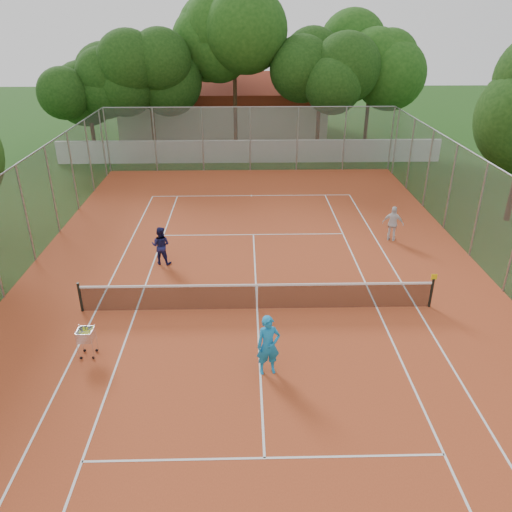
{
  "coord_description": "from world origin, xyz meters",
  "views": [
    {
      "loc": [
        -0.39,
        -14.57,
        9.07
      ],
      "look_at": [
        0.0,
        1.5,
        1.3
      ],
      "focal_mm": 35.0,
      "sensor_mm": 36.0,
      "label": 1
    }
  ],
  "objects_px": {
    "tennis_net": "(257,296)",
    "clubhouse": "(224,106)",
    "ball_hopper": "(87,342)",
    "player_far_left": "(161,245)",
    "player_near": "(268,345)",
    "player_far_right": "(393,224)"
  },
  "relations": [
    {
      "from": "player_far_right",
      "to": "ball_hopper",
      "type": "bearing_deg",
      "value": 58.85
    },
    {
      "from": "tennis_net",
      "to": "player_far_left",
      "type": "xyz_separation_m",
      "value": [
        -3.75,
        3.58,
        0.29
      ]
    },
    {
      "from": "tennis_net",
      "to": "player_far_right",
      "type": "bearing_deg",
      "value": 42.61
    },
    {
      "from": "player_near",
      "to": "player_far_left",
      "type": "relative_size",
      "value": 1.15
    },
    {
      "from": "clubhouse",
      "to": "ball_hopper",
      "type": "bearing_deg",
      "value": -95.49
    },
    {
      "from": "tennis_net",
      "to": "ball_hopper",
      "type": "bearing_deg",
      "value": -153.69
    },
    {
      "from": "tennis_net",
      "to": "clubhouse",
      "type": "bearing_deg",
      "value": 93.95
    },
    {
      "from": "clubhouse",
      "to": "player_near",
      "type": "bearing_deg",
      "value": -86.08
    },
    {
      "from": "player_far_left",
      "to": "ball_hopper",
      "type": "height_order",
      "value": "player_far_left"
    },
    {
      "from": "tennis_net",
      "to": "ball_hopper",
      "type": "xyz_separation_m",
      "value": [
        -5.03,
        -2.49,
        0.0
      ]
    },
    {
      "from": "clubhouse",
      "to": "player_far_left",
      "type": "bearing_deg",
      "value": -93.93
    },
    {
      "from": "clubhouse",
      "to": "player_far_left",
      "type": "xyz_separation_m",
      "value": [
        -1.75,
        -25.42,
        -1.4
      ]
    },
    {
      "from": "tennis_net",
      "to": "clubhouse",
      "type": "xyz_separation_m",
      "value": [
        -2.0,
        29.0,
        1.69
      ]
    },
    {
      "from": "player_near",
      "to": "player_far_right",
      "type": "distance_m",
      "value": 10.78
    },
    {
      "from": "player_near",
      "to": "player_far_right",
      "type": "xyz_separation_m",
      "value": [
        5.92,
        9.0,
        -0.11
      ]
    },
    {
      "from": "tennis_net",
      "to": "ball_hopper",
      "type": "distance_m",
      "value": 5.61
    },
    {
      "from": "clubhouse",
      "to": "player_far_right",
      "type": "bearing_deg",
      "value": -70.78
    },
    {
      "from": "clubhouse",
      "to": "tennis_net",
      "type": "bearing_deg",
      "value": -86.05
    },
    {
      "from": "clubhouse",
      "to": "player_far_left",
      "type": "relative_size",
      "value": 10.45
    },
    {
      "from": "tennis_net",
      "to": "clubhouse",
      "type": "relative_size",
      "value": 0.72
    },
    {
      "from": "clubhouse",
      "to": "player_far_left",
      "type": "distance_m",
      "value": 25.52
    },
    {
      "from": "tennis_net",
      "to": "player_far_left",
      "type": "height_order",
      "value": "player_far_left"
    }
  ]
}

